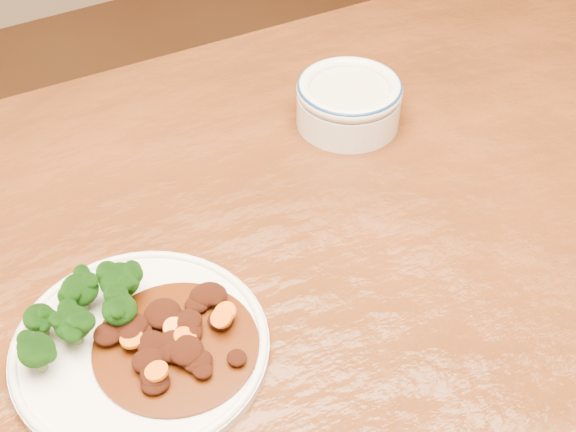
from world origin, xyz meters
TOP-DOWN VIEW (x-y plane):
  - dining_table at (-0.00, 0.00)m, footprint 1.53×0.94m
  - dinner_plate at (-0.13, 0.00)m, footprint 0.23×0.23m
  - broccoli_florets at (-0.16, 0.05)m, footprint 0.12×0.08m
  - mince_stew at (-0.10, -0.01)m, footprint 0.15×0.15m
  - dip_bowl at (0.21, 0.20)m, footprint 0.13×0.13m

SIDE VIEW (x-z plane):
  - dining_table at x=0.00m, z-range 0.30..1.05m
  - dinner_plate at x=-0.13m, z-range 0.75..0.76m
  - mince_stew at x=-0.10m, z-range 0.76..0.78m
  - dip_bowl at x=0.21m, z-range 0.75..0.81m
  - broccoli_florets at x=-0.16m, z-range 0.76..0.80m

